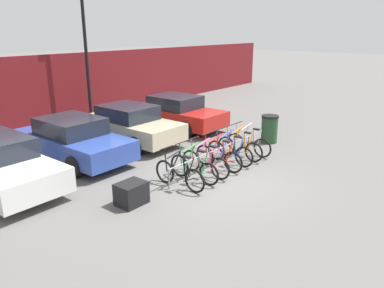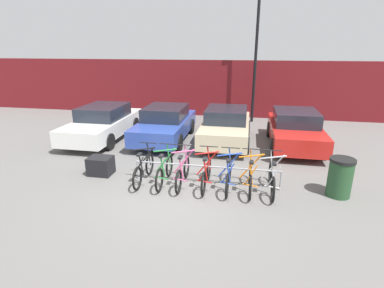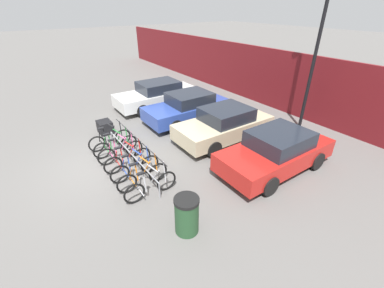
{
  "view_description": "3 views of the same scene",
  "coord_description": "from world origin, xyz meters",
  "px_view_note": "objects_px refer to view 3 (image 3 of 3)",
  "views": [
    {
      "loc": [
        -7.96,
        -5.58,
        4.1
      ],
      "look_at": [
        0.25,
        1.09,
        0.82
      ],
      "focal_mm": 35.0,
      "sensor_mm": 36.0,
      "label": 1
    },
    {
      "loc": [
        1.85,
        -6.99,
        3.74
      ],
      "look_at": [
        0.18,
        1.79,
        0.81
      ],
      "focal_mm": 28.0,
      "sensor_mm": 36.0,
      "label": 2
    },
    {
      "loc": [
        8.23,
        -1.9,
        5.11
      ],
      "look_at": [
        1.67,
        2.63,
        0.71
      ],
      "focal_mm": 24.0,
      "sensor_mm": 36.0,
      "label": 3
    }
  ],
  "objects_px": {
    "bicycle_pink": "(121,151)",
    "cargo_crate": "(105,127)",
    "lamp_post": "(317,45)",
    "bike_rack": "(131,155)",
    "car_blue": "(188,107)",
    "bicycle_silver": "(151,186)",
    "car_beige": "(224,125)",
    "bicycle_red": "(128,159)",
    "bicycle_black": "(110,139)",
    "bicycle_green": "(116,146)",
    "bicycle_blue": "(135,168)",
    "bicycle_orange": "(143,176)",
    "trash_bin": "(187,215)",
    "car_white": "(158,95)",
    "car_red": "(276,151)"
  },
  "relations": [
    {
      "from": "bicycle_red",
      "to": "car_white",
      "type": "distance_m",
      "value": 6.18
    },
    {
      "from": "bicycle_black",
      "to": "car_beige",
      "type": "xyz_separation_m",
      "value": [
        2.01,
        4.17,
        0.31
      ]
    },
    {
      "from": "bicycle_pink",
      "to": "bicycle_green",
      "type": "bearing_deg",
      "value": -177.41
    },
    {
      "from": "bike_rack",
      "to": "bicycle_black",
      "type": "distance_m",
      "value": 1.79
    },
    {
      "from": "bike_rack",
      "to": "car_blue",
      "type": "xyz_separation_m",
      "value": [
        -2.27,
        3.91,
        0.2
      ]
    },
    {
      "from": "bike_rack",
      "to": "car_blue",
      "type": "bearing_deg",
      "value": 120.09
    },
    {
      "from": "bicycle_red",
      "to": "bicycle_orange",
      "type": "xyz_separation_m",
      "value": [
        1.2,
        0.0,
        0.0
      ]
    },
    {
      "from": "car_white",
      "to": "car_blue",
      "type": "relative_size",
      "value": 1.08
    },
    {
      "from": "car_blue",
      "to": "car_beige",
      "type": "distance_m",
      "value": 2.49
    },
    {
      "from": "bicycle_green",
      "to": "car_blue",
      "type": "height_order",
      "value": "car_blue"
    },
    {
      "from": "car_beige",
      "to": "car_red",
      "type": "height_order",
      "value": "same"
    },
    {
      "from": "car_white",
      "to": "lamp_post",
      "type": "xyz_separation_m",
      "value": [
        6.14,
        4.21,
        2.92
      ]
    },
    {
      "from": "bicycle_red",
      "to": "trash_bin",
      "type": "height_order",
      "value": "bicycle_red"
    },
    {
      "from": "bicycle_pink",
      "to": "cargo_crate",
      "type": "height_order",
      "value": "bicycle_pink"
    },
    {
      "from": "bicycle_pink",
      "to": "car_white",
      "type": "distance_m",
      "value": 5.66
    },
    {
      "from": "bicycle_black",
      "to": "car_blue",
      "type": "relative_size",
      "value": 0.41
    },
    {
      "from": "bicycle_silver",
      "to": "car_beige",
      "type": "distance_m",
      "value": 4.46
    },
    {
      "from": "bike_rack",
      "to": "bicycle_green",
      "type": "height_order",
      "value": "bicycle_green"
    },
    {
      "from": "bicycle_orange",
      "to": "car_red",
      "type": "xyz_separation_m",
      "value": [
        1.66,
        4.18,
        0.31
      ]
    },
    {
      "from": "bicycle_red",
      "to": "cargo_crate",
      "type": "relative_size",
      "value": 2.44
    },
    {
      "from": "bicycle_orange",
      "to": "car_white",
      "type": "relative_size",
      "value": 0.38
    },
    {
      "from": "bicycle_pink",
      "to": "lamp_post",
      "type": "xyz_separation_m",
      "value": [
        1.92,
        7.97,
        3.24
      ]
    },
    {
      "from": "bicycle_green",
      "to": "car_beige",
      "type": "xyz_separation_m",
      "value": [
        1.39,
        4.17,
        0.31
      ]
    },
    {
      "from": "bicycle_blue",
      "to": "lamp_post",
      "type": "relative_size",
      "value": 0.26
    },
    {
      "from": "car_blue",
      "to": "car_beige",
      "type": "xyz_separation_m",
      "value": [
        2.49,
        0.11,
        -0.0
      ]
    },
    {
      "from": "bike_rack",
      "to": "bicycle_silver",
      "type": "xyz_separation_m",
      "value": [
        1.78,
        -0.15,
        -0.11
      ]
    },
    {
      "from": "bicycle_green",
      "to": "bicycle_orange",
      "type": "bearing_deg",
      "value": -1.66
    },
    {
      "from": "car_blue",
      "to": "cargo_crate",
      "type": "bearing_deg",
      "value": -104.57
    },
    {
      "from": "lamp_post",
      "to": "car_blue",
      "type": "bearing_deg",
      "value": -132.17
    },
    {
      "from": "bicycle_orange",
      "to": "bicycle_silver",
      "type": "height_order",
      "value": "same"
    },
    {
      "from": "car_blue",
      "to": "bicycle_green",
      "type": "bearing_deg",
      "value": -74.83
    },
    {
      "from": "cargo_crate",
      "to": "car_blue",
      "type": "bearing_deg",
      "value": 75.43
    },
    {
      "from": "bicycle_black",
      "to": "bicycle_silver",
      "type": "relative_size",
      "value": 1.0
    },
    {
      "from": "bicycle_black",
      "to": "trash_bin",
      "type": "xyz_separation_m",
      "value": [
        5.28,
        0.13,
        0.14
      ]
    },
    {
      "from": "lamp_post",
      "to": "cargo_crate",
      "type": "height_order",
      "value": "lamp_post"
    },
    {
      "from": "bicycle_orange",
      "to": "lamp_post",
      "type": "distance_m",
      "value": 8.61
    },
    {
      "from": "bike_rack",
      "to": "car_blue",
      "type": "distance_m",
      "value": 4.53
    },
    {
      "from": "bicycle_silver",
      "to": "car_red",
      "type": "distance_m",
      "value": 4.34
    },
    {
      "from": "trash_bin",
      "to": "car_blue",
      "type": "bearing_deg",
      "value": 145.72
    },
    {
      "from": "bicycle_green",
      "to": "trash_bin",
      "type": "distance_m",
      "value": 4.67
    },
    {
      "from": "bicycle_red",
      "to": "car_red",
      "type": "distance_m",
      "value": 5.08
    },
    {
      "from": "bicycle_red",
      "to": "lamp_post",
      "type": "height_order",
      "value": "lamp_post"
    },
    {
      "from": "bicycle_green",
      "to": "car_blue",
      "type": "distance_m",
      "value": 4.22
    },
    {
      "from": "car_blue",
      "to": "trash_bin",
      "type": "xyz_separation_m",
      "value": [
        5.76,
        -3.93,
        -0.17
      ]
    },
    {
      "from": "bike_rack",
      "to": "trash_bin",
      "type": "xyz_separation_m",
      "value": [
        3.5,
        -0.02,
        0.03
      ]
    },
    {
      "from": "bicycle_pink",
      "to": "bicycle_red",
      "type": "relative_size",
      "value": 1.0
    },
    {
      "from": "bicycle_orange",
      "to": "car_blue",
      "type": "distance_m",
      "value": 5.36
    },
    {
      "from": "bicycle_green",
      "to": "car_white",
      "type": "xyz_separation_m",
      "value": [
        -3.69,
        3.77,
        0.31
      ]
    },
    {
      "from": "bike_rack",
      "to": "bicycle_green",
      "type": "bearing_deg",
      "value": -172.73
    },
    {
      "from": "bicycle_green",
      "to": "bicycle_blue",
      "type": "distance_m",
      "value": 1.81
    }
  ]
}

